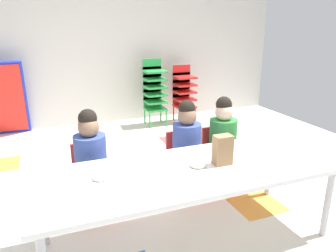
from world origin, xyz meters
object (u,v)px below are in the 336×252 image
(seated_child_near_camera, at_px, (90,153))
(seated_child_far_right, at_px, (222,135))
(paper_bag_brown, at_px, (223,150))
(paper_plate_near_edge, at_px, (101,179))
(kid_chair_red_stack, at_px, (184,90))
(donut_powdered_loose, at_px, (198,164))
(seated_child_middle_seat, at_px, (186,140))
(paper_plate_center_table, at_px, (159,161))
(donut_powdered_on_plate, at_px, (101,177))
(craft_table, at_px, (189,174))
(kid_chair_green_stack, at_px, (154,89))

(seated_child_near_camera, height_order, seated_child_far_right, same)
(paper_bag_brown, bearing_deg, paper_plate_near_edge, 175.36)
(kid_chair_red_stack, bearing_deg, donut_powdered_loose, -112.37)
(seated_child_middle_seat, xyz_separation_m, paper_plate_center_table, (-0.42, -0.44, 0.03))
(seated_child_middle_seat, relative_size, donut_powdered_on_plate, 8.21)
(kid_chair_red_stack, relative_size, donut_powdered_loose, 7.68)
(donut_powdered_loose, bearing_deg, paper_bag_brown, -8.86)
(craft_table, distance_m, kid_chair_green_stack, 2.99)
(paper_plate_near_edge, bearing_deg, paper_plate_center_table, 16.46)
(seated_child_far_right, height_order, donut_powdered_loose, seated_child_far_right)
(seated_child_near_camera, relative_size, paper_plate_center_table, 5.10)
(craft_table, height_order, kid_chair_red_stack, kid_chair_red_stack)
(kid_chair_green_stack, height_order, kid_chair_red_stack, kid_chair_green_stack)
(kid_chair_red_stack, bearing_deg, kid_chair_green_stack, 179.98)
(seated_child_far_right, height_order, paper_bag_brown, seated_child_far_right)
(paper_plate_near_edge, relative_size, paper_plate_center_table, 1.00)
(craft_table, distance_m, seated_child_middle_seat, 0.68)
(paper_bag_brown, bearing_deg, seated_child_middle_seat, 89.19)
(paper_bag_brown, distance_m, paper_plate_center_table, 0.47)
(seated_child_middle_seat, bearing_deg, donut_powdered_loose, -107.45)
(craft_table, relative_size, donut_powdered_loose, 18.00)
(seated_child_middle_seat, distance_m, kid_chair_green_stack, 2.32)
(paper_plate_center_table, bearing_deg, seated_child_far_right, 28.59)
(seated_child_near_camera, bearing_deg, craft_table, -46.54)
(paper_plate_center_table, distance_m, donut_powdered_on_plate, 0.47)
(seated_child_middle_seat, bearing_deg, paper_bag_brown, -90.81)
(paper_plate_near_edge, bearing_deg, seated_child_near_camera, 88.54)
(seated_child_middle_seat, xyz_separation_m, donut_powdered_on_plate, (-0.88, -0.57, 0.06))
(paper_plate_near_edge, bearing_deg, craft_table, -5.23)
(paper_bag_brown, bearing_deg, seated_child_far_right, 58.90)
(donut_powdered_on_plate, bearing_deg, kid_chair_red_stack, 56.63)
(craft_table, bearing_deg, seated_child_far_right, 44.05)
(donut_powdered_on_plate, bearing_deg, craft_table, -5.23)
(kid_chair_green_stack, bearing_deg, craft_table, -104.55)
(seated_child_near_camera, height_order, kid_chair_green_stack, kid_chair_green_stack)
(craft_table, bearing_deg, seated_child_middle_seat, 66.69)
(seated_child_near_camera, height_order, paper_bag_brown, seated_child_near_camera)
(seated_child_near_camera, xyz_separation_m, donut_powdered_on_plate, (-0.01, -0.57, 0.06))
(craft_table, xyz_separation_m, seated_child_near_camera, (-0.59, 0.63, 0.01))
(craft_table, bearing_deg, kid_chair_red_stack, 66.43)
(craft_table, relative_size, paper_bag_brown, 9.80)
(kid_chair_green_stack, relative_size, donut_powdered_loose, 8.69)
(seated_child_near_camera, bearing_deg, kid_chair_red_stack, 50.72)
(donut_powdered_loose, bearing_deg, seated_child_near_camera, 137.60)
(seated_child_middle_seat, relative_size, paper_bag_brown, 4.17)
(paper_bag_brown, distance_m, donut_powdered_on_plate, 0.87)
(donut_powdered_on_plate, height_order, donut_powdered_loose, donut_powdered_on_plate)
(seated_child_near_camera, relative_size, seated_child_middle_seat, 1.00)
(seated_child_near_camera, height_order, paper_plate_near_edge, seated_child_near_camera)
(seated_child_far_right, xyz_separation_m, paper_plate_center_table, (-0.80, -0.44, 0.03))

